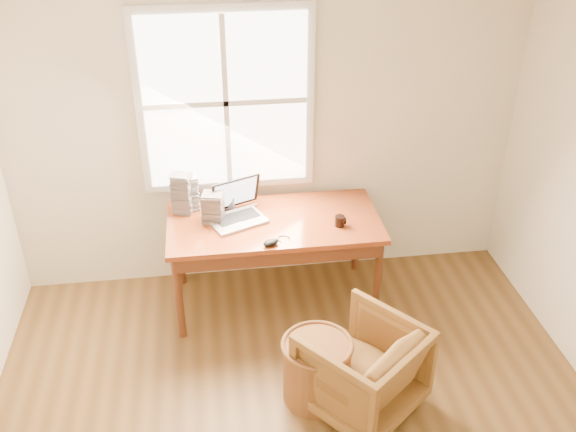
% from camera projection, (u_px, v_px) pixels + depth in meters
% --- Properties ---
extents(room_shell, '(4.04, 4.54, 2.64)m').
position_uv_depth(room_shell, '(308.00, 292.00, 3.14)').
color(room_shell, brown).
rests_on(room_shell, ground).
extents(desk, '(1.60, 0.80, 0.04)m').
position_uv_depth(desk, '(274.00, 222.00, 4.84)').
color(desk, brown).
rests_on(desk, room_shell).
extents(armchair, '(0.95, 0.95, 0.63)m').
position_uv_depth(armchair, '(361.00, 368.00, 4.10)').
color(armchair, brown).
rests_on(armchair, room_shell).
extents(wicker_stool, '(0.53, 0.53, 0.44)m').
position_uv_depth(wicker_stool, '(317.00, 370.00, 4.21)').
color(wicker_stool, brown).
rests_on(wicker_stool, room_shell).
extents(laptop, '(0.51, 0.52, 0.29)m').
position_uv_depth(laptop, '(237.00, 205.00, 4.73)').
color(laptop, '#B9BBC1').
rests_on(laptop, desk).
extents(mouse, '(0.14, 0.11, 0.04)m').
position_uv_depth(mouse, '(271.00, 243.00, 4.53)').
color(mouse, black).
rests_on(mouse, desk).
extents(coffee_mug, '(0.09, 0.09, 0.08)m').
position_uv_depth(coffee_mug, '(340.00, 221.00, 4.74)').
color(coffee_mug, black).
rests_on(coffee_mug, desk).
extents(cd_stack_a, '(0.17, 0.16, 0.28)m').
position_uv_depth(cd_stack_a, '(188.00, 193.00, 4.90)').
color(cd_stack_a, silver).
rests_on(cd_stack_a, desk).
extents(cd_stack_b, '(0.18, 0.16, 0.23)m').
position_uv_depth(cd_stack_b, '(213.00, 208.00, 4.76)').
color(cd_stack_b, '#26262B').
rests_on(cd_stack_b, desk).
extents(cd_stack_c, '(0.17, 0.16, 0.32)m').
position_uv_depth(cd_stack_c, '(182.00, 194.00, 4.86)').
color(cd_stack_c, gray).
rests_on(cd_stack_c, desk).
extents(cd_stack_d, '(0.16, 0.15, 0.17)m').
position_uv_depth(cd_stack_d, '(227.00, 197.00, 4.97)').
color(cd_stack_d, '#ADB0B9').
rests_on(cd_stack_d, desk).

